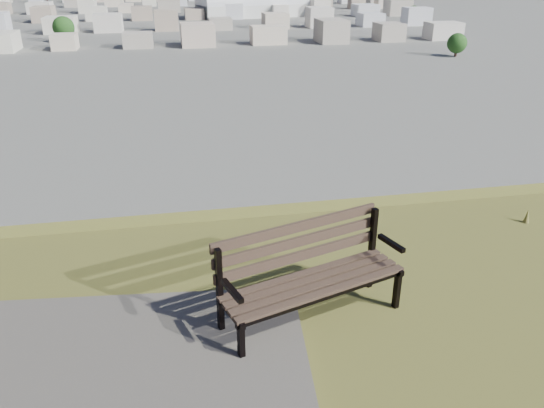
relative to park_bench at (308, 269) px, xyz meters
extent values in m
cube|color=#3F3024|center=(0.08, -0.26, -0.09)|extent=(1.66, 0.60, 0.03)
cube|color=#3F3024|center=(0.05, -0.15, -0.09)|extent=(1.66, 0.60, 0.03)
cube|color=#3F3024|center=(0.01, -0.04, -0.09)|extent=(1.66, 0.60, 0.03)
cube|color=#3F3024|center=(-0.02, 0.07, -0.09)|extent=(1.66, 0.60, 0.03)
cube|color=#3F3024|center=(-0.05, 0.14, 0.07)|extent=(1.65, 0.56, 0.10)
cube|color=#3F3024|center=(-0.05, 0.17, 0.20)|extent=(1.65, 0.56, 0.10)
cube|color=#3F3024|center=(-0.06, 0.19, 0.34)|extent=(1.65, 0.56, 0.10)
cube|color=black|center=(-0.69, -0.53, -0.30)|extent=(0.06, 0.07, 0.42)
cube|color=black|center=(-0.82, -0.14, -0.07)|extent=(0.06, 0.07, 0.88)
cube|color=black|center=(-0.75, -0.35, -0.12)|extent=(0.19, 0.47, 0.05)
cube|color=black|center=(-0.74, -0.39, 0.12)|extent=(0.15, 0.34, 0.04)
cube|color=black|center=(0.87, -0.02, -0.30)|extent=(0.06, 0.07, 0.42)
cube|color=black|center=(0.75, 0.37, -0.07)|extent=(0.06, 0.07, 0.88)
cube|color=black|center=(0.81, 0.16, -0.12)|extent=(0.19, 0.47, 0.05)
cube|color=black|center=(0.83, 0.11, 0.12)|extent=(0.15, 0.34, 0.04)
cube|color=black|center=(0.09, -0.27, -0.13)|extent=(1.65, 0.56, 0.04)
cube|color=black|center=(-0.03, 0.08, -0.13)|extent=(1.65, 0.56, 0.04)
cone|color=olive|center=(3.24, 1.38, -0.42)|extent=(0.08, 0.08, 0.18)
cube|color=silver|center=(47.77, 307.76, -22.19)|extent=(63.57, 36.95, 6.63)
cylinder|color=silver|center=(47.77, 307.76, -18.88)|extent=(63.57, 36.95, 25.19)
cube|color=#A49A8D|center=(-35.16, 198.18, -22.01)|extent=(11.00, 11.00, 7.00)
cube|color=#C2AD9A|center=(-11.16, 198.18, -22.01)|extent=(11.00, 11.00, 7.00)
cube|color=silver|center=(12.84, 198.18, -22.01)|extent=(11.00, 11.00, 7.00)
cube|color=beige|center=(36.84, 198.18, -22.01)|extent=(11.00, 11.00, 7.00)
cube|color=gray|center=(60.84, 198.18, -22.01)|extent=(11.00, 11.00, 7.00)
cube|color=beige|center=(84.84, 198.18, -22.01)|extent=(11.00, 11.00, 7.00)
cube|color=beige|center=(108.84, 198.18, -22.01)|extent=(11.00, 11.00, 7.00)
cube|color=silver|center=(-47.16, 248.18, -22.01)|extent=(11.00, 11.00, 7.00)
cube|color=beige|center=(-23.16, 248.18, -22.01)|extent=(11.00, 11.00, 7.00)
cube|color=gray|center=(0.84, 248.18, -22.01)|extent=(11.00, 11.00, 7.00)
cube|color=beige|center=(24.84, 248.18, -22.01)|extent=(11.00, 11.00, 7.00)
cube|color=beige|center=(48.84, 248.18, -22.01)|extent=(11.00, 11.00, 7.00)
cube|color=beige|center=(72.84, 248.18, -22.01)|extent=(11.00, 11.00, 7.00)
cube|color=#A49A8D|center=(96.84, 248.18, -22.01)|extent=(11.00, 11.00, 7.00)
cube|color=#C2AD9A|center=(120.84, 248.18, -22.01)|extent=(11.00, 11.00, 7.00)
cube|color=beige|center=(-59.16, 298.18, -22.01)|extent=(11.00, 11.00, 7.00)
cube|color=beige|center=(-35.16, 298.18, -22.01)|extent=(11.00, 11.00, 7.00)
cube|color=beige|center=(-11.16, 298.18, -22.01)|extent=(11.00, 11.00, 7.00)
cube|color=#A49A8D|center=(12.84, 298.18, -22.01)|extent=(11.00, 11.00, 7.00)
cube|color=#C2AD9A|center=(36.84, 298.18, -22.01)|extent=(11.00, 11.00, 7.00)
cube|color=silver|center=(60.84, 298.18, -22.01)|extent=(11.00, 11.00, 7.00)
cube|color=beige|center=(84.84, 298.18, -22.01)|extent=(11.00, 11.00, 7.00)
cube|color=gray|center=(108.84, 298.18, -22.01)|extent=(11.00, 11.00, 7.00)
cube|color=beige|center=(132.84, 298.18, -22.01)|extent=(11.00, 11.00, 7.00)
cube|color=#A49A8D|center=(-95.16, 348.18, -22.01)|extent=(11.00, 11.00, 7.00)
cube|color=#C2AD9A|center=(-71.16, 348.18, -22.01)|extent=(11.00, 11.00, 7.00)
cube|color=silver|center=(-47.16, 348.18, -22.01)|extent=(11.00, 11.00, 7.00)
cube|color=beige|center=(-23.16, 348.18, -22.01)|extent=(11.00, 11.00, 7.00)
cube|color=gray|center=(0.84, 348.18, -22.01)|extent=(11.00, 11.00, 7.00)
cube|color=beige|center=(24.84, 348.18, -22.01)|extent=(11.00, 11.00, 7.00)
cube|color=beige|center=(48.84, 348.18, -22.01)|extent=(11.00, 11.00, 7.00)
cube|color=beige|center=(72.84, 348.18, -22.01)|extent=(11.00, 11.00, 7.00)
cube|color=#A49A8D|center=(96.84, 348.18, -22.01)|extent=(11.00, 11.00, 7.00)
cube|color=#C2AD9A|center=(120.84, 348.18, -22.01)|extent=(11.00, 11.00, 7.00)
cube|color=silver|center=(144.84, 348.18, -22.01)|extent=(11.00, 11.00, 7.00)
cube|color=beige|center=(-107.16, 398.18, -22.01)|extent=(11.00, 11.00, 7.00)
cube|color=beige|center=(-83.16, 398.18, -22.01)|extent=(11.00, 11.00, 7.00)
cube|color=beige|center=(-59.16, 398.18, -22.01)|extent=(11.00, 11.00, 7.00)
cube|color=#A49A8D|center=(-35.16, 398.18, -22.01)|extent=(11.00, 11.00, 7.00)
cube|color=#C2AD9A|center=(-11.16, 398.18, -22.01)|extent=(11.00, 11.00, 7.00)
cube|color=silver|center=(12.84, 398.18, -22.01)|extent=(11.00, 11.00, 7.00)
cube|color=beige|center=(36.84, 398.18, -22.01)|extent=(11.00, 11.00, 7.00)
cylinder|color=#36221B|center=(90.84, 158.18, -24.46)|extent=(0.80, 0.80, 2.10)
sphere|color=#193713|center=(90.84, 158.18, -21.31)|extent=(6.30, 6.30, 6.30)
cylinder|color=#36221B|center=(-39.16, 218.18, -24.16)|extent=(0.80, 0.80, 2.70)
sphere|color=#193713|center=(-39.16, 218.18, -20.11)|extent=(8.10, 8.10, 8.10)
cylinder|color=#36221B|center=(130.84, 278.18, -24.53)|extent=(0.80, 0.80, 1.95)
sphere|color=#193713|center=(130.84, 278.18, -21.61)|extent=(5.85, 5.85, 5.85)
cylinder|color=#36221B|center=(60.84, 398.18, -24.38)|extent=(0.80, 0.80, 2.25)
cylinder|color=#36221B|center=(-89.16, 458.18, -24.08)|extent=(0.80, 0.80, 2.85)
cylinder|color=#36221B|center=(40.84, 298.18, -24.46)|extent=(0.80, 0.80, 2.10)
sphere|color=#193713|center=(40.84, 298.18, -21.31)|extent=(6.30, 6.30, 6.30)
camera|label=1|loc=(-1.10, -3.97, 2.53)|focal=35.00mm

